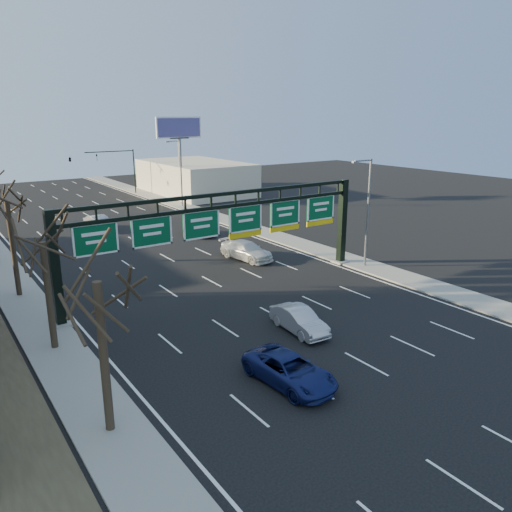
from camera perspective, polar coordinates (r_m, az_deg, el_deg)
ground at (r=30.95m, az=4.26°, el=-7.86°), size 160.00×160.00×0.00m
sidewalk_left at (r=43.99m, az=-26.55°, el=-2.16°), size 3.00×120.00×0.12m
sidewalk_right at (r=53.44m, az=1.48°, el=2.56°), size 3.00×120.00×0.12m
lane_markings at (r=47.25m, az=-11.15°, el=0.38°), size 21.60×120.00×0.01m
sign_gantry at (r=35.82m, az=-3.46°, el=3.29°), size 24.60×1.20×7.20m
building_right_distant at (r=81.90m, az=-6.98°, el=8.90°), size 12.00×20.00×5.00m
tree_near at (r=19.28m, az=-17.99°, el=0.09°), size 3.60×3.60×8.86m
tree_gantry at (r=27.89m, az=-23.47°, el=3.53°), size 3.60×3.60×8.48m
tree_mid at (r=37.52m, az=-26.82°, el=7.19°), size 3.60×3.60×9.24m
streetlight_near at (r=41.94m, az=12.58°, el=5.44°), size 2.15×0.22×9.00m
streetlight_far at (r=69.35m, az=-8.67°, el=9.71°), size 2.15×0.22×9.00m
billboard_right at (r=74.62m, az=-8.77°, el=13.21°), size 7.00×0.50×12.00m
traffic_signal_mast at (r=80.74m, az=-17.92°, el=10.30°), size 10.16×0.54×7.00m
car_blue_suv at (r=24.46m, az=3.86°, el=-12.88°), size 2.71×5.23×1.41m
car_silver_sedan at (r=29.86m, az=4.95°, el=-7.31°), size 1.82×4.44×1.43m
car_white_wagon at (r=44.18m, az=-1.10°, el=0.64°), size 3.12×5.70×1.57m
car_grey_far at (r=53.06m, az=-6.57°, el=3.10°), size 2.30×4.48×1.46m
car_silver_distant at (r=57.95m, az=-17.45°, el=3.62°), size 2.34×4.94×1.56m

